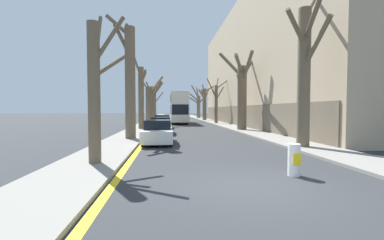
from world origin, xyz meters
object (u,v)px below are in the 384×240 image
object	(u,v)px
street_tree_left_2	(141,95)
traffic_bollard	(294,160)
street_tree_left_3	(150,102)
street_tree_right_0	(305,71)
street_tree_left_5	(155,103)
street_tree_right_3	(205,102)
street_tree_right_2	(216,101)
street_tree_left_1	(130,79)
street_tree_left_0	(96,88)
street_tree_right_1	(242,92)
parked_car_1	(161,126)
parked_car_2	(162,122)
street_tree_right_4	(198,104)
parked_car_0	(158,132)
street_tree_left_4	(152,101)
double_decker_bus	(179,107)

from	to	relation	value
street_tree_left_2	traffic_bollard	bearing A→B (deg)	-70.85
street_tree_left_3	street_tree_right_0	distance (m)	23.49
street_tree_left_5	street_tree_right_3	xyz separation A→B (m)	(9.34, -1.31, 0.07)
street_tree_right_2	traffic_bollard	world-z (taller)	street_tree_right_2
traffic_bollard	street_tree_right_0	bearing A→B (deg)	58.59
street_tree_right_0	street_tree_right_2	bearing A→B (deg)	90.04
street_tree_left_3	street_tree_right_3	bearing A→B (deg)	55.69
street_tree_left_1	street_tree_right_3	bearing A→B (deg)	72.72
street_tree_right_2	street_tree_left_0	bearing A→B (deg)	-109.57
street_tree_right_1	parked_car_1	distance (m)	8.65
parked_car_2	street_tree_left_0	bearing A→B (deg)	-96.14
street_tree_right_1	parked_car_1	bearing A→B (deg)	-163.31
street_tree_right_0	street_tree_right_1	distance (m)	11.57
street_tree_right_0	parked_car_1	distance (m)	12.45
street_tree_left_1	street_tree_left_3	size ratio (longest dim) A/B	1.24
street_tree_right_0	street_tree_right_4	world-z (taller)	street_tree_right_0
street_tree_left_2	street_tree_right_4	bearing A→B (deg)	73.57
street_tree_left_1	traffic_bollard	bearing A→B (deg)	-57.29
street_tree_right_3	parked_car_0	distance (m)	33.21
parked_car_1	traffic_bollard	distance (m)	15.12
street_tree_left_4	parked_car_2	bearing A→B (deg)	-82.20
street_tree_left_0	street_tree_right_0	world-z (taller)	street_tree_right_0
street_tree_left_1	street_tree_right_0	world-z (taller)	street_tree_right_0
street_tree_right_2	street_tree_left_1	bearing A→B (deg)	-116.43
parked_car_0	parked_car_2	world-z (taller)	parked_car_2
street_tree_right_3	parked_car_1	bearing A→B (deg)	-106.28
street_tree_left_4	street_tree_left_5	xyz separation A→B (m)	(0.08, 7.40, 0.01)
street_tree_left_4	street_tree_right_3	distance (m)	11.22
street_tree_right_3	street_tree_right_4	world-z (taller)	street_tree_right_4
street_tree_right_0	parked_car_2	bearing A→B (deg)	116.48
street_tree_right_0	street_tree_left_5	bearing A→B (deg)	104.52
street_tree_right_1	traffic_bollard	size ratio (longest dim) A/B	7.96
street_tree_left_4	parked_car_0	world-z (taller)	street_tree_left_4
street_tree_left_4	parked_car_2	distance (m)	14.07
street_tree_left_3	street_tree_left_4	bearing A→B (deg)	91.27
street_tree_left_1	street_tree_right_1	distance (m)	11.84
street_tree_right_2	parked_car_2	xyz separation A→B (m)	(-7.61, -8.55, -2.56)
street_tree_left_0	street_tree_left_3	bearing A→B (deg)	89.35
street_tree_left_3	street_tree_left_5	xyz separation A→B (m)	(-0.08, 14.87, 0.38)
street_tree_left_1	street_tree_left_3	bearing A→B (deg)	89.31
street_tree_left_3	parked_car_0	bearing A→B (deg)	-84.77
street_tree_left_4	double_decker_bus	distance (m)	5.27
street_tree_right_2	double_decker_bus	size ratio (longest dim) A/B	0.65
street_tree_right_2	traffic_bollard	distance (m)	29.37
street_tree_left_1	street_tree_right_1	xyz separation A→B (m)	(9.64, 6.86, -0.30)
parked_car_2	street_tree_left_2	bearing A→B (deg)	-140.37
street_tree_left_2	street_tree_right_2	size ratio (longest dim) A/B	1.23
street_tree_right_1	street_tree_right_2	distance (m)	12.31
street_tree_left_1	street_tree_right_4	size ratio (longest dim) A/B	1.05
street_tree_left_1	street_tree_left_2	world-z (taller)	street_tree_left_2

